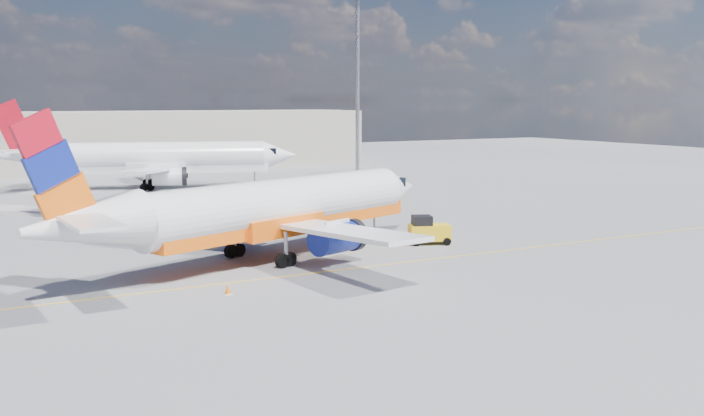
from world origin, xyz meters
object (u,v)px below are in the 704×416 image
traffic_cone (228,289)px  second_jet (156,159)px  gse_tug (428,231)px  main_jet (269,209)px

traffic_cone → second_jet: bearing=79.0°
second_jet → gse_tug: size_ratio=10.50×
traffic_cone → main_jet: bearing=53.1°
main_jet → traffic_cone: main_jet is taller
second_jet → traffic_cone: bearing=-83.3°
gse_tug → traffic_cone: bearing=-136.0°
main_jet → gse_tug: main_jet is taller
main_jet → traffic_cone: 9.07m
main_jet → traffic_cone: size_ratio=56.35×
main_jet → traffic_cone: bearing=-148.1°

